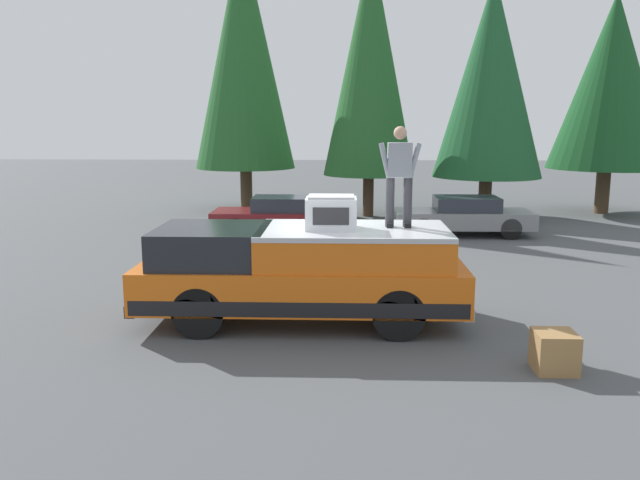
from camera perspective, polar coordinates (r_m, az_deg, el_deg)
ground_plane at (r=11.70m, az=1.14°, el=-6.60°), size 90.00×90.00×0.00m
pickup_truck at (r=11.09m, az=-1.61°, el=-2.89°), size 2.01×5.54×1.65m
compressor_unit at (r=10.79m, az=0.99°, el=2.44°), size 0.65×0.84×0.56m
person_on_truck_bed at (r=11.02m, az=6.99°, el=5.80°), size 0.29×0.72×1.69m
parked_car_grey at (r=20.07m, az=12.49°, el=2.09°), size 1.64×4.10×1.16m
parked_car_maroon at (r=19.64m, az=-3.38°, el=2.14°), size 1.64×4.10×1.16m
wooden_crate at (r=9.68m, az=19.92°, el=-9.21°), size 0.56×0.56×0.56m
conifer_far_left at (r=26.25m, az=24.23°, el=12.56°), size 4.22×4.22×7.92m
conifer_left at (r=23.76m, az=14.75°, el=13.62°), size 3.79×3.79×8.29m
conifer_center_left at (r=23.41m, az=4.42°, el=15.36°), size 3.23×3.23×9.37m
conifer_center_right at (r=25.29m, az=-6.74°, el=16.11°), size 3.78×3.78×10.26m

